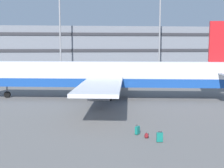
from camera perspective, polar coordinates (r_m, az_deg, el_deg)
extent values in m
plane|color=slate|center=(41.83, 4.52, -2.93)|extent=(600.00, 600.00, 0.00)
cube|color=slate|center=(87.41, -1.10, 6.46)|extent=(137.79, 20.75, 12.13)
cube|color=#2D2D33|center=(77.16, -0.41, 3.33)|extent=(136.42, 0.24, 0.70)
cube|color=#2D2D33|center=(76.98, -0.42, 6.33)|extent=(136.42, 0.24, 0.70)
cube|color=#2D2D33|center=(77.01, -0.42, 9.34)|extent=(136.42, 0.24, 0.70)
cylinder|color=silver|center=(42.05, -2.27, 1.81)|extent=(35.01, 9.23, 3.60)
cube|color=#19479E|center=(42.16, -2.27, 0.47)|extent=(33.62, 8.93, 1.15)
cube|color=silver|center=(46.89, 18.61, 2.56)|extent=(2.65, 5.61, 0.20)
cube|color=silver|center=(32.96, -2.07, -0.20)|extent=(6.73, 15.17, 0.36)
cube|color=silver|center=(51.06, -0.17, 2.50)|extent=(6.73, 15.17, 0.36)
cylinder|color=#9E9EA3|center=(35.80, -2.46, -1.69)|extent=(2.86, 2.37, 1.98)
cylinder|color=#9E9EA3|center=(48.60, -0.94, 0.72)|extent=(2.86, 2.37, 1.98)
cylinder|color=black|center=(45.65, -19.07, -1.87)|extent=(0.94, 0.49, 0.90)
cylinder|color=slate|center=(45.54, -19.11, -0.88)|extent=(0.20, 0.20, 1.59)
cylinder|color=black|center=(40.83, -0.51, -2.52)|extent=(0.94, 0.49, 0.90)
cylinder|color=slate|center=(40.70, -0.51, -1.42)|extent=(0.20, 0.20, 1.59)
cylinder|color=black|center=(43.83, -0.24, -1.84)|extent=(0.94, 0.49, 0.90)
cylinder|color=slate|center=(43.71, -0.24, -0.80)|extent=(0.20, 0.20, 1.59)
cylinder|color=gray|center=(69.11, -9.72, 10.04)|extent=(0.36, 0.36, 21.61)
cylinder|color=gray|center=(71.47, 8.97, 11.15)|extent=(0.36, 0.36, 24.56)
cube|color=#147266|center=(25.77, 4.78, -8.62)|extent=(0.48, 0.50, 0.65)
cylinder|color=#333338|center=(25.81, 4.79, -7.74)|extent=(0.02, 0.02, 0.09)
cylinder|color=#333338|center=(25.60, 4.51, -7.87)|extent=(0.02, 0.02, 0.09)
cube|color=black|center=(25.69, 4.65, -7.71)|extent=(0.18, 0.21, 0.02)
cylinder|color=black|center=(25.98, 5.16, -9.30)|extent=(0.05, 0.05, 0.05)
cylinder|color=black|center=(25.67, 4.76, -9.50)|extent=(0.05, 0.05, 0.05)
cylinder|color=black|center=(26.07, 4.79, -9.24)|extent=(0.05, 0.05, 0.05)
cylinder|color=black|center=(25.76, 4.38, -9.44)|extent=(0.05, 0.05, 0.05)
cube|color=#147266|center=(24.02, 8.92, -9.81)|extent=(0.50, 0.27, 0.72)
cylinder|color=#333338|center=(23.82, 8.66, -8.93)|extent=(0.02, 0.02, 0.09)
cylinder|color=#333338|center=(23.86, 9.29, -8.92)|extent=(0.02, 0.02, 0.09)
cube|color=black|center=(23.83, 8.97, -8.82)|extent=(0.26, 0.05, 0.02)
cylinder|color=black|center=(24.19, 8.41, -10.63)|extent=(0.02, 0.05, 0.05)
cylinder|color=black|center=(24.25, 9.32, -10.59)|extent=(0.02, 0.05, 0.05)
cylinder|color=black|center=(24.02, 8.49, -10.76)|extent=(0.02, 0.05, 0.05)
cylinder|color=black|center=(24.08, 9.40, -10.73)|extent=(0.02, 0.05, 0.05)
ellipsoid|color=maroon|center=(24.89, 6.49, -9.60)|extent=(0.42, 0.43, 0.44)
ellipsoid|color=maroon|center=(24.83, 6.34, -9.81)|extent=(0.25, 0.26, 0.20)
torus|color=black|center=(24.86, 6.55, -9.08)|extent=(0.06, 0.07, 0.08)
cube|color=black|center=(24.92, 6.83, -9.59)|extent=(0.04, 0.04, 0.37)
cube|color=black|center=(25.03, 6.45, -9.51)|extent=(0.04, 0.04, 0.37)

